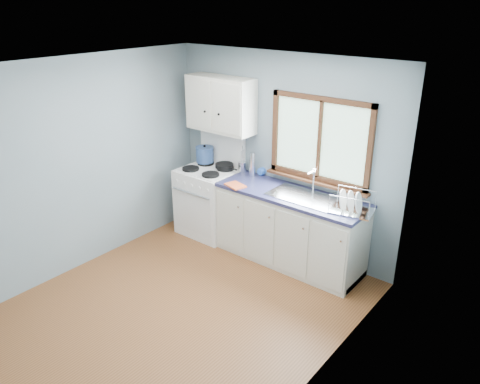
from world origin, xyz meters
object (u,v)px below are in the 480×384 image
Objects in this scene: skillet at (224,166)px; dish_rack at (351,206)px; utensil_crock at (242,167)px; base_cabinets at (289,231)px; thermos at (252,165)px; stockpot at (205,154)px; gas_range at (209,199)px; sink at (304,202)px.

skillet is 0.77× the size of dish_rack.
utensil_crock reaches higher than dish_rack.
base_cabinets is 5.71× the size of thermos.
skillet is 0.37m from stockpot.
utensil_crock reaches higher than stockpot.
utensil_crock is (0.59, 0.09, -0.08)m from stockpot.
base_cabinets is 1.64m from stockpot.
gas_range is at bearing -131.65° from skillet.
gas_range is 0.86m from thermos.
utensil_crock is 0.22m from thermos.
dish_rack is (2.09, 0.00, 0.49)m from gas_range.
thermos is (0.44, 0.04, 0.10)m from skillet.
utensil_crock is (-1.08, 0.21, 0.13)m from sink.
thermos is (-0.70, 0.16, 0.67)m from base_cabinets.
thermos reaches higher than base_cabinets.
sink is 2.59× the size of thermos.
sink is 1.67× the size of dish_rack.
utensil_crock is at bearing 166.82° from base_cabinets.
utensil_crock reaches higher than skillet.
dish_rack is (0.60, -0.02, 0.12)m from sink.
dish_rack reaches higher than skillet.
utensil_crock is at bearing 165.76° from thermos.
sink reaches higher than base_cabinets.
skillet is 1.08× the size of utensil_crock.
sink is 1.70m from stockpot.
sink is 1.33m from skillet.
gas_range is at bearing -163.31° from thermos.
utensil_crock is at bearing 161.43° from dish_rack.
stockpot is 0.58× the size of dish_rack.
base_cabinets is 2.20× the size of sink.
gas_range reaches higher than skillet.
thermos is at bearing -14.24° from utensil_crock.
stockpot is 0.79m from thermos.
sink reaches higher than dish_rack.
utensil_crock is 1.70m from dish_rack.
thermos is (0.60, 0.18, 0.59)m from gas_range.
gas_range is 1.62× the size of sink.
sink is 1.11m from utensil_crock.
sink reaches higher than stockpot.
utensil_crock reaches higher than base_cabinets.
dish_rack is at bearing -1.58° from sink.
stockpot reaches higher than skillet.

